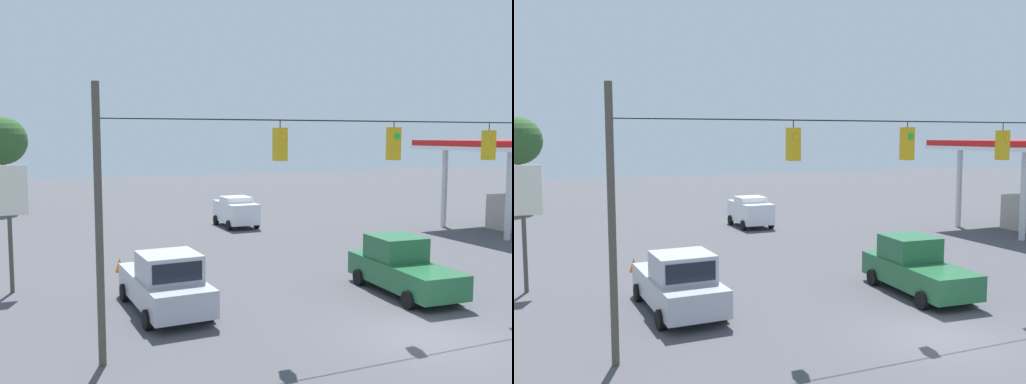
% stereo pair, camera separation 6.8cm
% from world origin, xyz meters
% --- Properties ---
extents(ground_plane, '(140.00, 140.00, 0.00)m').
position_xyz_m(ground_plane, '(0.00, 0.00, 0.00)').
color(ground_plane, '#47474C').
extents(overhead_signal_span, '(18.50, 0.38, 7.36)m').
position_xyz_m(overhead_signal_span, '(-0.03, -1.76, 4.50)').
color(overhead_signal_span, '#4C473D').
rests_on(overhead_signal_span, ground_plane).
extents(pickup_truck_green_crossing_near, '(2.46, 5.35, 2.12)m').
position_xyz_m(pickup_truck_green_crossing_near, '(-2.44, -4.25, 0.98)').
color(pickup_truck_green_crossing_near, '#236038').
rests_on(pickup_truck_green_crossing_near, ground_plane).
extents(sedan_white_oncoming_deep, '(2.15, 3.86, 1.99)m').
position_xyz_m(sedan_white_oncoming_deep, '(-2.46, -21.56, 1.03)').
color(sedan_white_oncoming_deep, silver).
rests_on(sedan_white_oncoming_deep, ground_plane).
extents(pickup_truck_silver_parked_shoulder, '(2.37, 5.23, 2.12)m').
position_xyz_m(pickup_truck_silver_parked_shoulder, '(6.46, -5.57, 0.98)').
color(pickup_truck_silver_parked_shoulder, '#A8AAB2').
rests_on(pickup_truck_silver_parked_shoulder, ground_plane).
extents(traffic_cone_nearest, '(0.40, 0.40, 0.61)m').
position_xyz_m(traffic_cone_nearest, '(6.75, -5.40, 0.30)').
color(traffic_cone_nearest, orange).
rests_on(traffic_cone_nearest, ground_plane).
extents(traffic_cone_second, '(0.40, 0.40, 0.61)m').
position_xyz_m(traffic_cone_second, '(6.75, -8.61, 0.30)').
color(traffic_cone_second, orange).
rests_on(traffic_cone_second, ground_plane).
extents(traffic_cone_third, '(0.40, 0.40, 0.61)m').
position_xyz_m(traffic_cone_third, '(6.86, -12.01, 0.30)').
color(traffic_cone_third, orange).
rests_on(traffic_cone_third, ground_plane).
extents(tree_horizon_left, '(3.73, 3.73, 7.46)m').
position_xyz_m(tree_horizon_left, '(11.50, -35.36, 5.55)').
color(tree_horizon_left, '#4C3823').
rests_on(tree_horizon_left, ground_plane).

